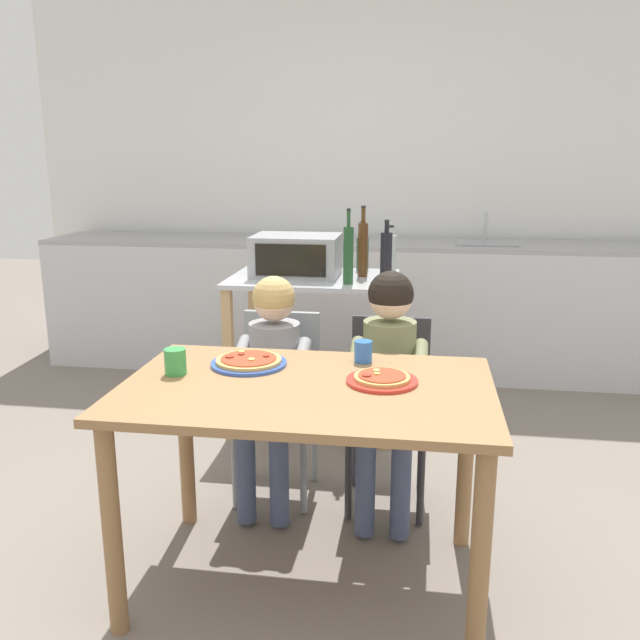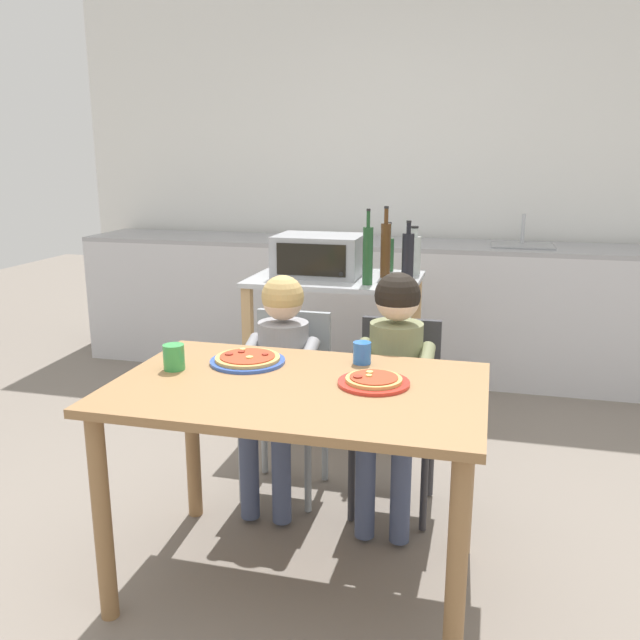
{
  "view_description": "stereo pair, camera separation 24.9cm",
  "coord_description": "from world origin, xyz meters",
  "px_view_note": "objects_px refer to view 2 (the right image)",
  "views": [
    {
      "loc": [
        0.36,
        -2.09,
        1.51
      ],
      "look_at": [
        0.0,
        0.3,
        0.91
      ],
      "focal_mm": 37.51,
      "sensor_mm": 36.0,
      "label": 1
    },
    {
      "loc": [
        0.6,
        -2.04,
        1.51
      ],
      "look_at": [
        0.0,
        0.3,
        0.91
      ],
      "focal_mm": 37.51,
      "sensor_mm": 36.0,
      "label": 2
    }
  ],
  "objects_px": {
    "dining_chair_right": "(397,401)",
    "pizza_plate_red_rimmed": "(374,381)",
    "pizza_plate_blue_rimmed": "(248,360)",
    "kitchen_island_cart": "(336,328)",
    "dining_table": "(298,416)",
    "child_in_olive_shirt": "(394,368)",
    "bottle_squat_spirits": "(408,256)",
    "dining_chair_left": "(288,389)",
    "drinking_cup_blue": "(362,353)",
    "bottle_tall_green_wine": "(388,252)",
    "drinking_cup_green": "(174,357)",
    "toaster_oven": "(319,255)",
    "child_in_grey_shirt": "(279,363)",
    "bottle_clear_vinegar": "(386,249)",
    "bottle_dark_olive_oil": "(369,255)",
    "bottle_brown_beer": "(414,254)"
  },
  "relations": [
    {
      "from": "dining_chair_right",
      "to": "pizza_plate_red_rimmed",
      "type": "height_order",
      "value": "dining_chair_right"
    },
    {
      "from": "pizza_plate_blue_rimmed",
      "to": "kitchen_island_cart",
      "type": "bearing_deg",
      "value": 88.19
    },
    {
      "from": "dining_table",
      "to": "pizza_plate_red_rimmed",
      "type": "height_order",
      "value": "pizza_plate_red_rimmed"
    },
    {
      "from": "child_in_olive_shirt",
      "to": "bottle_squat_spirits",
      "type": "bearing_deg",
      "value": 94.13
    },
    {
      "from": "dining_chair_right",
      "to": "dining_chair_left",
      "type": "bearing_deg",
      "value": 177.27
    },
    {
      "from": "kitchen_island_cart",
      "to": "drinking_cup_blue",
      "type": "height_order",
      "value": "kitchen_island_cart"
    },
    {
      "from": "bottle_tall_green_wine",
      "to": "pizza_plate_blue_rimmed",
      "type": "xyz_separation_m",
      "value": [
        -0.28,
        -1.52,
        -0.2
      ]
    },
    {
      "from": "kitchen_island_cart",
      "to": "drinking_cup_green",
      "type": "height_order",
      "value": "kitchen_island_cart"
    },
    {
      "from": "bottle_tall_green_wine",
      "to": "pizza_plate_blue_rimmed",
      "type": "relative_size",
      "value": 1.0
    },
    {
      "from": "bottle_squat_spirits",
      "to": "toaster_oven",
      "type": "bearing_deg",
      "value": 174.48
    },
    {
      "from": "child_in_grey_shirt",
      "to": "dining_table",
      "type": "bearing_deg",
      "value": -66.07
    },
    {
      "from": "dining_chair_left",
      "to": "bottle_clear_vinegar",
      "type": "bearing_deg",
      "value": 69.8
    },
    {
      "from": "child_in_grey_shirt",
      "to": "kitchen_island_cart",
      "type": "bearing_deg",
      "value": 87.45
    },
    {
      "from": "dining_chair_left",
      "to": "pizza_plate_blue_rimmed",
      "type": "distance_m",
      "value": 0.58
    },
    {
      "from": "child_in_olive_shirt",
      "to": "bottle_clear_vinegar",
      "type": "bearing_deg",
      "value": 101.4
    },
    {
      "from": "drinking_cup_blue",
      "to": "pizza_plate_red_rimmed",
      "type": "bearing_deg",
      "value": -69.51
    },
    {
      "from": "bottle_clear_vinegar",
      "to": "pizza_plate_red_rimmed",
      "type": "xyz_separation_m",
      "value": [
        0.19,
        -1.44,
        -0.25
      ]
    },
    {
      "from": "bottle_tall_green_wine",
      "to": "pizza_plate_blue_rimmed",
      "type": "bearing_deg",
      "value": -100.47
    },
    {
      "from": "bottle_dark_olive_oil",
      "to": "bottle_tall_green_wine",
      "type": "distance_m",
      "value": 0.44
    },
    {
      "from": "child_in_olive_shirt",
      "to": "pizza_plate_red_rimmed",
      "type": "height_order",
      "value": "child_in_olive_shirt"
    },
    {
      "from": "toaster_oven",
      "to": "dining_table",
      "type": "xyz_separation_m",
      "value": [
        0.31,
        -1.47,
        -0.33
      ]
    },
    {
      "from": "bottle_dark_olive_oil",
      "to": "drinking_cup_green",
      "type": "xyz_separation_m",
      "value": [
        -0.48,
        -1.23,
        -0.21
      ]
    },
    {
      "from": "bottle_tall_green_wine",
      "to": "bottle_dark_olive_oil",
      "type": "bearing_deg",
      "value": -94.04
    },
    {
      "from": "bottle_clear_vinegar",
      "to": "dining_chair_right",
      "type": "distance_m",
      "value": 1.02
    },
    {
      "from": "kitchen_island_cart",
      "to": "child_in_olive_shirt",
      "type": "relative_size",
      "value": 0.88
    },
    {
      "from": "kitchen_island_cart",
      "to": "drinking_cup_blue",
      "type": "bearing_deg",
      "value": -72.32
    },
    {
      "from": "dining_chair_right",
      "to": "bottle_tall_green_wine",
      "type": "bearing_deg",
      "value": 101.48
    },
    {
      "from": "child_in_grey_shirt",
      "to": "dining_chair_left",
      "type": "bearing_deg",
      "value": 90.0
    },
    {
      "from": "toaster_oven",
      "to": "bottle_tall_green_wine",
      "type": "height_order",
      "value": "bottle_tall_green_wine"
    },
    {
      "from": "child_in_olive_shirt",
      "to": "drinking_cup_green",
      "type": "distance_m",
      "value": 0.89
    },
    {
      "from": "bottle_squat_spirits",
      "to": "bottle_dark_olive_oil",
      "type": "distance_m",
      "value": 0.24
    },
    {
      "from": "child_in_olive_shirt",
      "to": "bottle_dark_olive_oil",
      "type": "bearing_deg",
      "value": 108.37
    },
    {
      "from": "dining_table",
      "to": "drinking_cup_blue",
      "type": "height_order",
      "value": "drinking_cup_blue"
    },
    {
      "from": "bottle_clear_vinegar",
      "to": "bottle_brown_beer",
      "type": "distance_m",
      "value": 0.19
    },
    {
      "from": "toaster_oven",
      "to": "bottle_tall_green_wine",
      "type": "bearing_deg",
      "value": 34.34
    },
    {
      "from": "toaster_oven",
      "to": "pizza_plate_red_rimmed",
      "type": "distance_m",
      "value": 1.53
    },
    {
      "from": "kitchen_island_cart",
      "to": "bottle_tall_green_wine",
      "type": "relative_size",
      "value": 3.26
    },
    {
      "from": "dining_chair_left",
      "to": "drinking_cup_green",
      "type": "xyz_separation_m",
      "value": [
        -0.23,
        -0.64,
        0.32
      ]
    },
    {
      "from": "dining_table",
      "to": "child_in_grey_shirt",
      "type": "height_order",
      "value": "child_in_grey_shirt"
    },
    {
      "from": "dining_table",
      "to": "bottle_squat_spirits",
      "type": "bearing_deg",
      "value": 82.62
    },
    {
      "from": "bottle_brown_beer",
      "to": "dining_chair_right",
      "type": "relative_size",
      "value": 0.33
    },
    {
      "from": "child_in_grey_shirt",
      "to": "drinking_cup_blue",
      "type": "relative_size",
      "value": 12.29
    },
    {
      "from": "bottle_squat_spirits",
      "to": "pizza_plate_blue_rimmed",
      "type": "xyz_separation_m",
      "value": [
        -0.43,
        -1.24,
        -0.22
      ]
    },
    {
      "from": "dining_chair_right",
      "to": "drinking_cup_blue",
      "type": "bearing_deg",
      "value": -102.54
    },
    {
      "from": "dining_table",
      "to": "pizza_plate_blue_rimmed",
      "type": "bearing_deg",
      "value": 143.87
    },
    {
      "from": "dining_chair_left",
      "to": "child_in_olive_shirt",
      "type": "distance_m",
      "value": 0.55
    },
    {
      "from": "toaster_oven",
      "to": "child_in_olive_shirt",
      "type": "relative_size",
      "value": 0.45
    },
    {
      "from": "kitchen_island_cart",
      "to": "dining_chair_left",
      "type": "height_order",
      "value": "kitchen_island_cart"
    },
    {
      "from": "toaster_oven",
      "to": "bottle_brown_beer",
      "type": "xyz_separation_m",
      "value": [
        0.5,
        0.15,
        0.0
      ]
    },
    {
      "from": "dining_chair_right",
      "to": "drinking_cup_green",
      "type": "xyz_separation_m",
      "value": [
        -0.72,
        -0.61,
        0.32
      ]
    }
  ]
}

